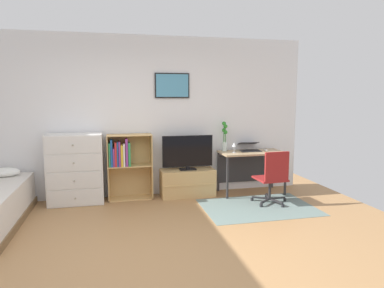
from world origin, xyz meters
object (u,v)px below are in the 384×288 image
Objects in this scene: television at (188,153)px; desk at (250,159)px; tv_stand at (187,183)px; computer_mouse at (266,150)px; laptop at (249,147)px; bamboo_vase at (225,137)px; bookshelf at (126,161)px; wine_glass at (234,145)px; dresser at (76,169)px; office_chair at (273,176)px.

desk is at bearing 0.94° from television.
tv_stand is 1.50m from computer_mouse.
tv_stand is at bearing -173.48° from laptop.
bookshelf is at bearing -178.62° from bamboo_vase.
laptop is at bearing 84.34° from desk.
desk is at bearing -12.38° from bamboo_vase.
wine_glass is at bearing -175.38° from computer_mouse.
wine_glass is at bearing -150.34° from laptop.
television reaches higher than desk.
laptop is 0.39m from wine_glass.
desk is (2.95, 0.01, 0.04)m from dresser.
bamboo_vase reaches higher than bookshelf.
tv_stand is 8.83× the size of computer_mouse.
computer_mouse is (0.26, -0.11, -0.04)m from laptop.
bamboo_vase is (-0.44, 0.10, 0.39)m from desk.
wine_glass is at bearing -5.43° from bookshelf.
wine_glass reaches higher than laptop.
dresser is at bearing -179.78° from desk.
office_chair is (1.20, -0.75, -0.30)m from television.
bookshelf is at bearing 177.08° from computer_mouse.
dresser reaches higher than desk.
bookshelf is 0.97× the size of desk.
wine_glass is at bearing -64.82° from bamboo_vase.
bamboo_vase is (2.50, 0.11, 0.43)m from dresser.
computer_mouse is at bearing -14.38° from desk.
television is 1.65× the size of bamboo_vase.
office_chair reaches higher than tv_stand.
television is 8.29× the size of computer_mouse.
tv_stand is at bearing 90.00° from television.
wine_glass reaches higher than office_chair.
desk is 10.69× the size of computer_mouse.
television is at bearing 145.37° from office_chair.
bookshelf is 1.11m from tv_stand.
desk is at bearing 92.71° from office_chair.
bamboo_vase is at bearing 9.52° from television.
wine_glass is (2.60, -0.11, 0.32)m from dresser.
wine_glass is (1.82, -0.17, 0.24)m from bookshelf.
computer_mouse is at bearing 4.62° from wine_glass.
television reaches higher than office_chair.
computer_mouse is 0.76m from bamboo_vase.
television is at bearing -172.36° from laptop.
computer_mouse is 0.62m from wine_glass.
dresser is 1.82m from television.
desk is 0.60m from bamboo_vase.
bookshelf is at bearing 157.10° from office_chair.
desk is (1.13, -0.00, 0.37)m from tv_stand.
desk is 1.29× the size of office_chair.
bamboo_vase is (-0.51, 0.87, 0.53)m from office_chair.
office_chair reaches higher than desk.
wine_glass reaches higher than tv_stand.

